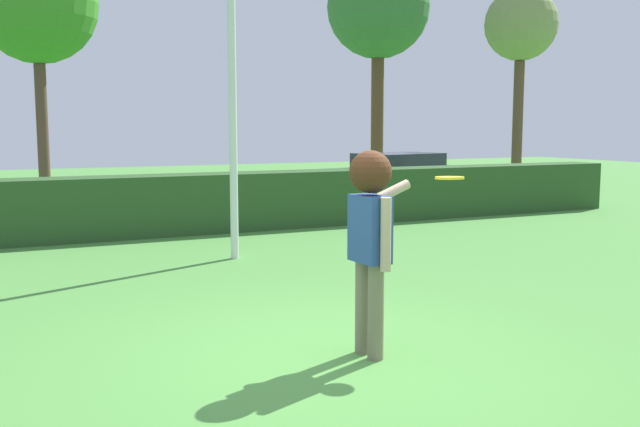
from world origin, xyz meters
TOP-DOWN VIEW (x-y plane):
  - ground_plane at (0.00, 0.00)m, footprint 60.00×60.00m
  - person at (0.31, -0.09)m, footprint 0.75×0.60m
  - frisbee at (1.11, -0.11)m, footprint 0.26×0.26m
  - lamppost at (0.73, 4.83)m, footprint 0.24×0.24m
  - hedge_row at (0.00, 7.71)m, footprint 21.72×0.90m
  - parked_car_green at (7.77, 11.55)m, footprint 4.45×2.48m
  - birch_tree at (9.80, 16.24)m, footprint 3.50×3.50m
  - willow_tree at (-1.15, 15.18)m, footprint 3.17×3.17m
  - bare_elm_tree at (13.07, 12.84)m, footprint 2.31×2.31m

SIDE VIEW (x-z plane):
  - ground_plane at x=0.00m, z-range 0.00..0.00m
  - hedge_row at x=0.00m, z-range 0.00..1.10m
  - parked_car_green at x=7.77m, z-range 0.06..1.31m
  - person at x=0.31m, z-range 0.27..2.08m
  - frisbee at x=1.11m, z-range 1.53..1.56m
  - lamppost at x=0.73m, z-range 0.32..6.52m
  - bare_elm_tree at x=13.07m, z-range 1.92..8.29m
  - willow_tree at x=-1.15m, z-range 1.78..8.58m
  - birch_tree at x=9.80m, z-range 2.06..9.84m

